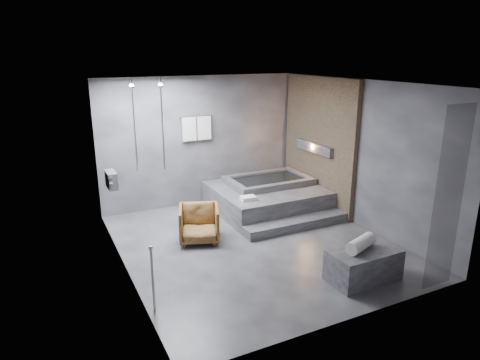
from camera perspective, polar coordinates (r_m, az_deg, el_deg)
room at (r=7.52m, az=3.98°, el=4.83°), size 5.00×5.04×2.82m
tub_deck at (r=9.24m, az=3.58°, el=-2.40°), size 2.20×2.00×0.50m
tub_step at (r=8.37m, az=7.56°, el=-5.81°), size 2.20×0.36×0.18m
concrete_bench at (r=6.74m, az=16.13°, el=-10.83°), size 1.06×0.59×0.48m
driftwood_chair at (r=7.72m, az=-5.48°, el=-5.83°), size 0.90×0.91×0.65m
rolled_towel at (r=6.59m, az=15.82°, el=-8.17°), size 0.59×0.38×0.20m
deck_towel at (r=8.34m, az=1.12°, el=-2.44°), size 0.31×0.24×0.08m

